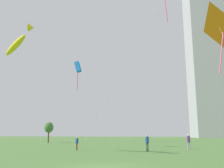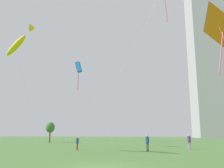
{
  "view_description": "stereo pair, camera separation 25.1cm",
  "coord_description": "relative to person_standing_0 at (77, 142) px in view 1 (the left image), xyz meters",
  "views": [
    {
      "loc": [
        3.08,
        -14.43,
        1.95
      ],
      "look_at": [
        -1.57,
        11.93,
        7.28
      ],
      "focal_mm": 39.82,
      "sensor_mm": 36.0,
      "label": 1
    },
    {
      "loc": [
        3.32,
        -14.38,
        1.95
      ],
      "look_at": [
        -1.57,
        11.93,
        7.28
      ],
      "focal_mm": 39.82,
      "sensor_mm": 36.0,
      "label": 2
    }
  ],
  "objects": [
    {
      "name": "person_standing_0",
      "position": [
        0.0,
        0.0,
        0.0
      ],
      "size": [
        0.34,
        0.34,
        1.54
      ],
      "rotation": [
        0.0,
        0.0,
        5.16
      ],
      "color": "maroon",
      "rests_on": "ground"
    },
    {
      "name": "kite_flying_1",
      "position": [
        -2.2,
        6.31,
        10.95
      ],
      "size": [
        6.45,
        1.64,
        12.84
      ],
      "color": "silver",
      "rests_on": "ground"
    },
    {
      "name": "person_standing_5",
      "position": [
        8.27,
        -0.36,
        0.14
      ],
      "size": [
        0.4,
        0.4,
        1.79
      ],
      "rotation": [
        0.0,
        0.0,
        2.34
      ],
      "color": "#3F593F",
      "rests_on": "ground"
    },
    {
      "name": "distant_highrise_0",
      "position": [
        36.96,
        94.48,
        38.62
      ],
      "size": [
        21.88,
        21.27,
        79.02
      ],
      "primitive_type": "cube",
      "rotation": [
        0.0,
        0.0,
        0.05
      ],
      "color": "#A8A8AD",
      "rests_on": "ground"
    },
    {
      "name": "ground",
      "position": [
        6.25,
        -14.56,
        -0.89
      ],
      "size": [
        280.0,
        280.0,
        0.0
      ],
      "primitive_type": "plane",
      "color": "#4C7538"
    },
    {
      "name": "person_standing_3",
      "position": [
        13.24,
        4.01,
        0.17
      ],
      "size": [
        0.41,
        0.41,
        1.84
      ],
      "rotation": [
        0.0,
        0.0,
        2.76
      ],
      "color": "gray",
      "rests_on": "ground"
    },
    {
      "name": "kite_flying_7",
      "position": [
        -6.16,
        -4.5,
        10.86
      ],
      "size": [
        3.97,
        5.0,
        12.81
      ],
      "color": "silver",
      "rests_on": "ground"
    },
    {
      "name": "kite_flying_0",
      "position": [
        -18.92,
        21.65,
        25.56
      ],
      "size": [
        9.05,
        9.68,
        27.4
      ],
      "color": "silver",
      "rests_on": "ground"
    },
    {
      "name": "kite_flying_2",
      "position": [
        14.86,
        -8.13,
        9.69
      ],
      "size": [
        2.9,
        7.55,
        12.01
      ],
      "color": "silver",
      "rests_on": "ground"
    },
    {
      "name": "park_tree_1",
      "position": [
        -13.39,
        21.85,
        2.27
      ],
      "size": [
        1.92,
        1.92,
        4.36
      ],
      "color": "brown",
      "rests_on": "ground"
    }
  ]
}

